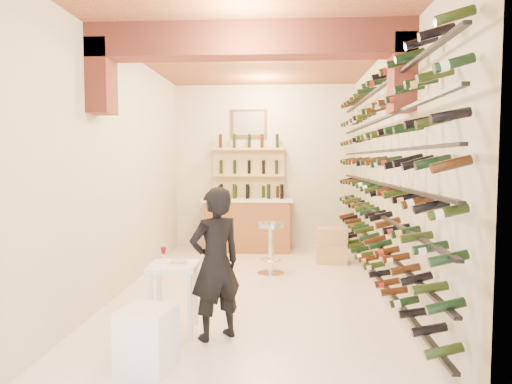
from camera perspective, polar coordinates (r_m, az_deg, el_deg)
ground at (r=6.28m, az=-0.17°, el=-12.11°), size 6.00×6.00×0.00m
room_shell at (r=5.80m, az=-0.34°, el=9.03°), size 3.52×6.02×3.21m
wine_rack at (r=6.13m, az=14.26°, el=2.06°), size 0.32×5.70×2.56m
back_counter at (r=8.78m, az=-1.03°, el=-3.92°), size 1.70×0.62×1.29m
back_shelving at (r=8.96m, az=-0.91°, el=0.32°), size 1.40×0.31×2.73m
tasting_table at (r=4.80m, az=-10.19°, el=-10.22°), size 0.50×0.50×0.84m
white_stool at (r=4.11m, az=-13.37°, el=-17.30°), size 0.48×0.48×0.52m
person at (r=4.52m, az=-5.05°, el=-8.82°), size 0.65×0.61×1.48m
chrome_barstool at (r=7.00m, az=1.85°, el=-6.54°), size 0.41×0.41×0.80m
crate_lower at (r=7.96m, az=9.34°, el=-7.56°), size 0.54×0.40×0.31m
crate_upper at (r=7.91m, az=9.37°, el=-5.45°), size 0.51×0.37×0.28m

